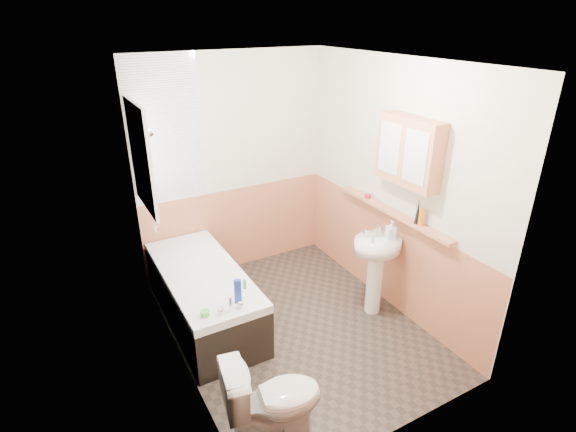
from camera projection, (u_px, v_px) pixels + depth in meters
The scene contains 26 objects.
floor at pixel (295, 327), 4.43m from camera, with size 2.80×2.80×0.00m, color #2B241F.
ceiling at pixel (298, 61), 3.40m from camera, with size 2.80×2.80×0.00m, color white.
wall_back at pixel (233, 167), 5.04m from camera, with size 2.20×0.02×2.50m, color beige.
wall_front at pixel (410, 292), 2.79m from camera, with size 2.20×0.02×2.50m, color beige.
wall_left at pixel (171, 240), 3.42m from camera, with size 0.02×2.80×2.50m, color beige.
wall_right at pixel (394, 190), 4.41m from camera, with size 0.02×2.80×2.50m, color beige.
wainscot_right at pixel (385, 257), 4.71m from camera, with size 0.01×2.80×1.00m, color #D17D55.
wainscot_front at pixel (395, 381), 3.12m from camera, with size 2.20×0.01×1.00m, color #D17D55.
wainscot_back at pixel (237, 228), 5.33m from camera, with size 2.20×0.01×1.00m, color #D17D55.
tile_cladding_left at pixel (173, 240), 3.43m from camera, with size 0.01×2.80×2.50m, color white.
tile_return_back at pixel (165, 131), 4.49m from camera, with size 0.75×0.01×1.50m, color white.
window at pixel (142, 157), 4.03m from camera, with size 0.03×0.79×0.99m.
bathtub at pixel (204, 295), 4.42m from camera, with size 0.70×1.65×0.71m.
shower_riser at pixel (149, 164), 3.92m from camera, with size 0.10×0.08×1.13m.
toilet at pixel (273, 400), 3.16m from camera, with size 0.40×0.71×0.70m, color white.
sink at pixel (376, 260), 4.44m from camera, with size 0.49×0.40×0.95m.
pine_shelf at pixel (392, 212), 4.39m from camera, with size 0.10×1.53×0.03m, color #D17D55.
medicine_cabinet at pixel (409, 151), 3.98m from camera, with size 0.17×0.68×0.61m.
foam_can at pixel (421, 217), 4.05m from camera, with size 0.05×0.05×0.17m, color orange.
green_bottle at pixel (418, 211), 4.07m from camera, with size 0.05×0.05×0.24m, color black.
black_jar at pixel (368, 196), 4.68m from camera, with size 0.06×0.06×0.04m, color maroon.
soap_bottle at pixel (391, 234), 4.34m from camera, with size 0.08×0.18×0.08m, color silver.
clear_bottle at pixel (373, 239), 4.25m from camera, with size 0.03×0.03×0.09m, color silver.
blue_gel at pixel (238, 291), 3.80m from camera, with size 0.06×0.04×0.22m, color #19339E.
cream_jar at pixel (205, 313), 3.66m from camera, with size 0.08×0.08×0.05m, color #59C647.
orange_bottle at pixel (245, 284), 4.02m from camera, with size 0.03×0.03×0.09m, color #388447.
Camera 1 is at (-1.80, -3.09, 2.84)m, focal length 28.00 mm.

